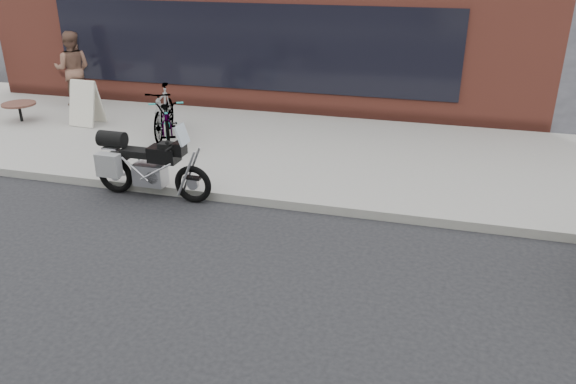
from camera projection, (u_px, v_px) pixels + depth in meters
name	position (u px, v px, depth m)	size (l,w,h in m)	color
ground	(143.00, 372.00, 5.60)	(120.00, 120.00, 0.00)	black
near_sidewalk	(307.00, 145.00, 11.75)	(44.00, 6.00, 0.15)	gray
storefront	(298.00, 4.00, 17.53)	(14.00, 10.07, 4.50)	#55241B
motorcycle	(144.00, 165.00, 9.29)	(2.09, 0.67, 1.32)	black
bicycle_front	(167.00, 120.00, 11.44)	(0.66, 1.89, 0.99)	gray
bicycle_rear	(164.00, 112.00, 11.81)	(0.51, 1.81, 1.09)	gray
sandwich_sign	(86.00, 102.00, 12.69)	(0.67, 0.62, 1.01)	beige
cafe_table	(19.00, 105.00, 12.93)	(0.75, 0.75, 0.43)	black
cafe_patron_left	(73.00, 69.00, 14.04)	(0.90, 0.70, 1.85)	#4E352A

